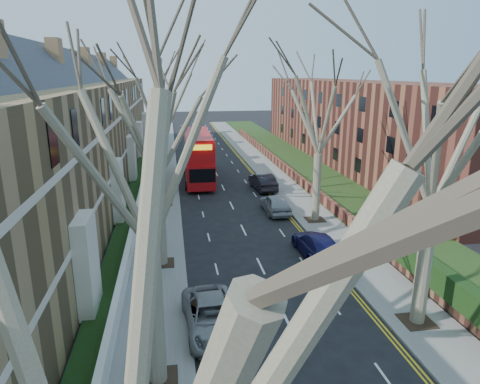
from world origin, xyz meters
name	(u,v)px	position (x,y,z in m)	size (l,w,h in m)	color
pavement_left	(162,175)	(-6.00, 39.00, 0.06)	(3.00, 102.00, 0.12)	slate
pavement_right	(269,171)	(6.00, 39.00, 0.06)	(3.00, 102.00, 0.12)	slate
terrace_left	(67,138)	(-13.65, 31.00, 5.53)	(9.70, 78.00, 13.60)	olive
flats_right	(352,122)	(17.46, 43.00, 4.98)	(13.97, 54.00, 10.00)	brown
front_wall_left	(142,190)	(-7.65, 31.00, 0.62)	(0.30, 78.00, 1.00)	white
grass_verge_right	(307,169)	(10.50, 39.00, 0.15)	(6.00, 102.00, 0.06)	#1D3714
tree_left_near	(82,311)	(-5.70, -4.00, 8.93)	(9.80, 9.80, 13.73)	#776E55
tree_left_mid	(143,119)	(-5.70, 6.00, 9.56)	(10.50, 10.50, 14.71)	#776E55
tree_left_far	(154,106)	(-5.70, 16.00, 9.24)	(10.15, 10.15, 14.22)	#776E55
tree_left_dist	(158,90)	(-5.70, 28.00, 9.56)	(10.50, 10.50, 14.71)	#776E55
tree_right_mid	(443,109)	(5.70, 8.00, 9.56)	(10.50, 10.50, 14.71)	#776E55
tree_right_far	(321,97)	(5.70, 22.00, 9.24)	(10.15, 10.15, 14.22)	#776E55
double_decker_bus	(198,158)	(-2.18, 36.41, 2.41)	(3.09, 11.77, 4.88)	#AF0C0F
car_left_far	(212,316)	(-3.43, 8.96, 0.70)	(2.32, 5.03, 1.40)	gray
car_right_near	(317,245)	(3.70, 15.79, 0.74)	(2.08, 5.12, 1.49)	#17164F
car_right_mid	(275,203)	(3.21, 24.56, 0.76)	(1.80, 4.46, 1.52)	#96989E
car_right_far	(263,182)	(3.70, 31.63, 0.79)	(1.68, 4.82, 1.59)	black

